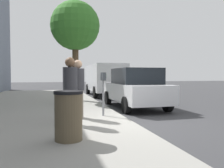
{
  "coord_description": "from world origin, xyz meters",
  "views": [
    {
      "loc": [
        -6.24,
        2.22,
        1.49
      ],
      "look_at": [
        1.54,
        0.16,
        1.16
      ],
      "focal_mm": 36.21,
      "sensor_mm": 36.0,
      "label": 1
    }
  ],
  "objects_px": {
    "parked_sedan_near": "(135,88)",
    "trash_bin": "(69,115)",
    "parking_meter": "(103,85)",
    "pedestrian_at_meter": "(78,84)",
    "parked_van_far": "(104,78)",
    "street_tree": "(75,26)",
    "pedestrian_bystander": "(70,84)"
  },
  "relations": [
    {
      "from": "parked_sedan_near",
      "to": "trash_bin",
      "type": "height_order",
      "value": "parked_sedan_near"
    },
    {
      "from": "parking_meter",
      "to": "trash_bin",
      "type": "xyz_separation_m",
      "value": [
        -2.5,
        1.29,
        -0.51
      ]
    },
    {
      "from": "pedestrian_at_meter",
      "to": "parked_sedan_near",
      "type": "relative_size",
      "value": 0.41
    },
    {
      "from": "parked_van_far",
      "to": "parked_sedan_near",
      "type": "bearing_deg",
      "value": -179.99
    },
    {
      "from": "street_tree",
      "to": "trash_bin",
      "type": "relative_size",
      "value": 5.09
    },
    {
      "from": "pedestrian_bystander",
      "to": "parked_van_far",
      "type": "bearing_deg",
      "value": 32.43
    },
    {
      "from": "parked_van_far",
      "to": "trash_bin",
      "type": "distance_m",
      "value": 11.41
    },
    {
      "from": "parked_sedan_near",
      "to": "pedestrian_at_meter",
      "type": "bearing_deg",
      "value": 131.28
    },
    {
      "from": "pedestrian_bystander",
      "to": "parked_van_far",
      "type": "xyz_separation_m",
      "value": [
        9.35,
        -3.1,
        0.03
      ]
    },
    {
      "from": "pedestrian_at_meter",
      "to": "parked_sedan_near",
      "type": "distance_m",
      "value": 3.74
    },
    {
      "from": "parked_sedan_near",
      "to": "parked_van_far",
      "type": "xyz_separation_m",
      "value": [
        6.07,
        0.0,
        0.36
      ]
    },
    {
      "from": "pedestrian_at_meter",
      "to": "parked_van_far",
      "type": "relative_size",
      "value": 0.34
    },
    {
      "from": "parked_sedan_near",
      "to": "street_tree",
      "type": "xyz_separation_m",
      "value": [
        2.35,
        2.4,
        3.08
      ]
    },
    {
      "from": "street_tree",
      "to": "parked_van_far",
      "type": "bearing_deg",
      "value": -32.84
    },
    {
      "from": "parking_meter",
      "to": "parked_van_far",
      "type": "relative_size",
      "value": 0.27
    },
    {
      "from": "pedestrian_bystander",
      "to": "street_tree",
      "type": "relative_size",
      "value": 0.35
    },
    {
      "from": "pedestrian_at_meter",
      "to": "pedestrian_bystander",
      "type": "bearing_deg",
      "value": -128.26
    },
    {
      "from": "parking_meter",
      "to": "pedestrian_bystander",
      "type": "bearing_deg",
      "value": 129.75
    },
    {
      "from": "parked_sedan_near",
      "to": "street_tree",
      "type": "height_order",
      "value": "street_tree"
    },
    {
      "from": "pedestrian_at_meter",
      "to": "trash_bin",
      "type": "distance_m",
      "value": 2.49
    },
    {
      "from": "pedestrian_bystander",
      "to": "parked_sedan_near",
      "type": "distance_m",
      "value": 4.53
    },
    {
      "from": "parking_meter",
      "to": "parked_van_far",
      "type": "xyz_separation_m",
      "value": [
        8.41,
        -1.97,
        0.09
      ]
    },
    {
      "from": "pedestrian_at_meter",
      "to": "pedestrian_bystander",
      "type": "xyz_separation_m",
      "value": [
        -0.82,
        0.3,
        0.01
      ]
    },
    {
      "from": "parking_meter",
      "to": "pedestrian_bystander",
      "type": "distance_m",
      "value": 1.47
    },
    {
      "from": "parked_sedan_near",
      "to": "parked_van_far",
      "type": "distance_m",
      "value": 6.08
    },
    {
      "from": "street_tree",
      "to": "pedestrian_bystander",
      "type": "bearing_deg",
      "value": 172.87
    },
    {
      "from": "parked_sedan_near",
      "to": "trash_bin",
      "type": "distance_m",
      "value": 5.85
    },
    {
      "from": "pedestrian_bystander",
      "to": "trash_bin",
      "type": "xyz_separation_m",
      "value": [
        -1.56,
        0.16,
        -0.57
      ]
    },
    {
      "from": "pedestrian_bystander",
      "to": "pedestrian_at_meter",
      "type": "bearing_deg",
      "value": 30.61
    },
    {
      "from": "parking_meter",
      "to": "street_tree",
      "type": "height_order",
      "value": "street_tree"
    },
    {
      "from": "parked_sedan_near",
      "to": "parking_meter",
      "type": "bearing_deg",
      "value": 139.89
    },
    {
      "from": "pedestrian_bystander",
      "to": "trash_bin",
      "type": "distance_m",
      "value": 1.67
    }
  ]
}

